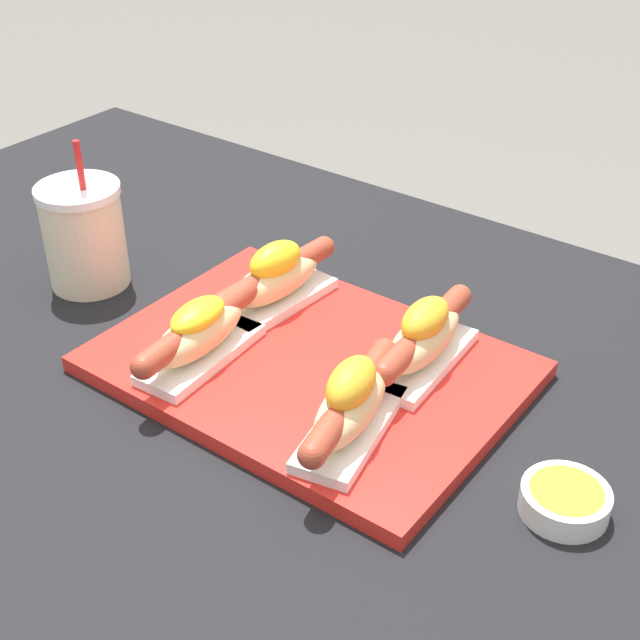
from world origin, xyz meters
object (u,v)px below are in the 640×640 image
serving_tray (309,366)px  hot_dog_0 (199,333)px  hot_dog_1 (351,404)px  sauce_bowl (565,500)px  hot_dog_2 (276,278)px  drink_cup (84,235)px  hot_dog_3 (424,337)px

serving_tray → hot_dog_0: (-0.09, -0.07, 0.04)m
hot_dog_1 → sauce_bowl: bearing=12.1°
hot_dog_1 → hot_dog_2: size_ratio=0.98×
hot_dog_1 → drink_cup: (-0.44, 0.06, 0.01)m
sauce_bowl → drink_cup: (-0.64, 0.02, 0.05)m
serving_tray → drink_cup: 0.34m
hot_dog_2 → sauce_bowl: hot_dog_2 is taller
hot_dog_0 → hot_dog_3: 0.23m
hot_dog_0 → drink_cup: drink_cup is taller
hot_dog_1 → hot_dog_2: same height
hot_dog_3 → drink_cup: size_ratio=1.03×
serving_tray → sauce_bowl: size_ratio=5.44×
sauce_bowl → hot_dog_1: bearing=-167.9°
hot_dog_2 → hot_dog_1: bearing=-34.3°
hot_dog_1 → hot_dog_2: (-0.20, 0.14, -0.00)m
hot_dog_3 → sauce_bowl: (0.20, -0.09, -0.04)m
sauce_bowl → serving_tray: bearing=174.6°
hot_dog_2 → drink_cup: drink_cup is taller
hot_dog_3 → sauce_bowl: size_ratio=2.47×
sauce_bowl → hot_dog_2: bearing=166.7°
hot_dog_0 → drink_cup: (-0.24, 0.06, 0.01)m
hot_dog_2 → hot_dog_3: 0.20m
hot_dog_3 → drink_cup: drink_cup is taller
serving_tray → hot_dog_3: size_ratio=2.20×
hot_dog_1 → hot_dog_3: (-0.00, 0.14, -0.00)m
hot_dog_0 → hot_dog_1: size_ratio=1.02×
serving_tray → drink_cup: size_ratio=2.26×
serving_tray → hot_dog_0: bearing=-144.2°
serving_tray → drink_cup: bearing=-178.2°
serving_tray → hot_dog_0: hot_dog_0 is taller
drink_cup → hot_dog_0: bearing=-13.1°
hot_dog_0 → hot_dog_3: hot_dog_3 is taller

